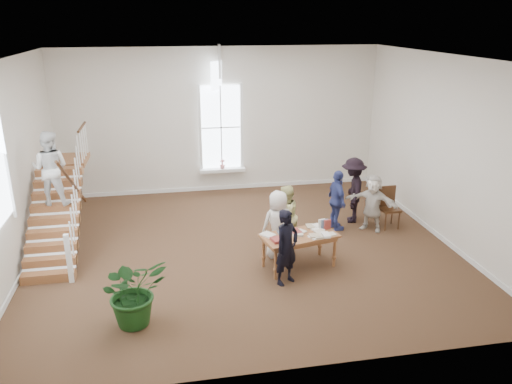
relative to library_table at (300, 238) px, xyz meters
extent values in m
plane|color=#462A1B|center=(-1.07, 1.14, -0.70)|extent=(10.00, 10.00, 0.00)
plane|color=beige|center=(-1.07, 5.64, 1.55)|extent=(10.00, 0.00, 10.00)
plane|color=beige|center=(-1.07, -3.36, 1.55)|extent=(10.00, 0.00, 10.00)
plane|color=beige|center=(-6.07, 1.14, 1.55)|extent=(0.00, 9.00, 9.00)
plane|color=beige|center=(3.93, 1.14, 1.55)|extent=(0.00, 9.00, 9.00)
plane|color=white|center=(-1.07, 1.14, 3.80)|extent=(10.00, 10.00, 0.00)
cube|color=white|center=(-1.07, 5.46, 0.00)|extent=(1.45, 0.28, 0.10)
plane|color=white|center=(-1.07, 5.58, 1.35)|extent=(2.60, 0.00, 2.60)
plane|color=white|center=(-1.07, 5.58, 2.95)|extent=(0.60, 0.60, 0.85)
cube|color=white|center=(-1.07, 5.61, -0.64)|extent=(10.00, 0.04, 0.12)
imported|color=pink|center=(-1.07, 5.43, 0.20)|extent=(0.17, 0.17, 0.30)
cube|color=brown|center=(-5.42, 0.34, -0.60)|extent=(1.10, 0.30, 0.20)
cube|color=brown|center=(-5.42, 0.64, -0.40)|extent=(1.10, 0.30, 0.20)
cube|color=brown|center=(-5.42, 0.94, -0.20)|extent=(1.10, 0.30, 0.20)
cube|color=brown|center=(-5.42, 1.24, 0.00)|extent=(1.10, 0.30, 0.20)
cube|color=brown|center=(-5.42, 1.54, 0.20)|extent=(1.10, 0.30, 0.20)
cube|color=brown|center=(-5.42, 1.84, 0.40)|extent=(1.10, 0.30, 0.20)
cube|color=brown|center=(-5.42, 2.14, 0.60)|extent=(1.10, 0.30, 0.20)
cube|color=brown|center=(-5.42, 2.44, 0.80)|extent=(1.10, 0.30, 0.20)
cube|color=brown|center=(-5.42, 2.74, 1.00)|extent=(1.10, 0.30, 0.20)
cube|color=brown|center=(-5.42, 3.64, 1.04)|extent=(1.10, 1.20, 0.12)
cube|color=white|center=(-4.93, 0.19, -0.15)|extent=(0.10, 0.10, 1.10)
cylinder|color=#3A220F|center=(-4.92, 1.54, 1.05)|extent=(0.07, 2.74, 1.86)
imported|color=silver|center=(-5.42, 1.84, 1.36)|extent=(0.94, 0.79, 1.72)
cube|color=brown|center=(-0.01, 0.00, 0.05)|extent=(1.80, 1.18, 0.05)
cube|color=brown|center=(-0.01, 0.00, -0.02)|extent=(1.66, 1.04, 0.10)
cylinder|color=brown|center=(-0.65, -0.47, -0.34)|extent=(0.07, 0.07, 0.73)
cylinder|color=brown|center=(0.77, -0.15, -0.34)|extent=(0.07, 0.07, 0.73)
cylinder|color=brown|center=(-0.79, 0.14, -0.34)|extent=(0.07, 0.07, 0.73)
cylinder|color=brown|center=(0.63, 0.47, -0.34)|extent=(0.07, 0.07, 0.73)
cube|color=silver|center=(0.46, 0.15, 0.09)|extent=(0.32, 0.33, 0.03)
cube|color=beige|center=(0.69, -0.12, 0.09)|extent=(0.20, 0.21, 0.03)
cube|color=tan|center=(0.35, 0.37, 0.10)|extent=(0.18, 0.25, 0.04)
cube|color=silver|center=(0.50, 0.37, 0.10)|extent=(0.22, 0.25, 0.04)
cube|color=#4C5972|center=(-0.34, 0.16, 0.09)|extent=(0.24, 0.21, 0.03)
cube|color=maroon|center=(-0.08, 0.10, 0.11)|extent=(0.29, 0.34, 0.06)
cube|color=white|center=(0.54, -0.17, 0.11)|extent=(0.16, 0.28, 0.05)
cube|color=#BFB299|center=(0.36, -0.20, 0.10)|extent=(0.17, 0.25, 0.05)
cube|color=silver|center=(-0.06, 0.15, 0.11)|extent=(0.27, 0.25, 0.05)
cube|color=beige|center=(-0.06, -0.03, 0.11)|extent=(0.25, 0.21, 0.05)
cube|color=tan|center=(0.29, -0.19, 0.11)|extent=(0.23, 0.20, 0.06)
cube|color=silver|center=(-0.70, 0.09, 0.10)|extent=(0.36, 0.37, 0.03)
cube|color=#4C5972|center=(-0.06, 0.07, 0.10)|extent=(0.21, 0.22, 0.04)
cube|color=maroon|center=(-0.58, -0.23, 0.11)|extent=(0.26, 0.32, 0.06)
cube|color=white|center=(0.28, -0.20, 0.09)|extent=(0.30, 0.31, 0.02)
cube|color=#BFB299|center=(0.47, 0.01, 0.10)|extent=(0.27, 0.27, 0.04)
cube|color=silver|center=(0.08, 0.15, 0.09)|extent=(0.24, 0.26, 0.03)
imported|color=black|center=(-0.46, -0.65, 0.12)|extent=(0.72, 0.66, 1.64)
imported|color=silver|center=(-0.36, 0.60, 0.11)|extent=(0.87, 0.65, 1.61)
imported|color=#CBC67E|center=(-0.06, 1.10, 0.08)|extent=(0.95, 0.94, 1.55)
imported|color=navy|center=(1.50, 1.85, 0.11)|extent=(0.45, 0.97, 1.61)
imported|color=black|center=(2.10, 2.30, 0.20)|extent=(0.98, 1.30, 1.79)
imported|color=silver|center=(2.40, 1.65, 0.05)|extent=(1.34, 1.26, 1.51)
imported|color=#123711|center=(-3.52, -1.59, -0.04)|extent=(1.49, 1.40, 1.32)
cube|color=#3A220F|center=(2.93, 1.71, -0.19)|extent=(0.49, 0.49, 0.06)
cube|color=#3A220F|center=(2.92, 1.93, 0.12)|extent=(0.48, 0.07, 0.56)
cylinder|color=#3A220F|center=(2.75, 1.51, -0.45)|extent=(0.04, 0.04, 0.50)
cylinder|color=#3A220F|center=(3.13, 1.53, -0.45)|extent=(0.04, 0.04, 0.50)
cylinder|color=#3A220F|center=(2.73, 1.90, -0.45)|extent=(0.04, 0.04, 0.50)
cylinder|color=#3A220F|center=(3.11, 1.91, -0.45)|extent=(0.04, 0.04, 0.50)
camera|label=1|loc=(-2.78, -9.72, 4.63)|focal=35.00mm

